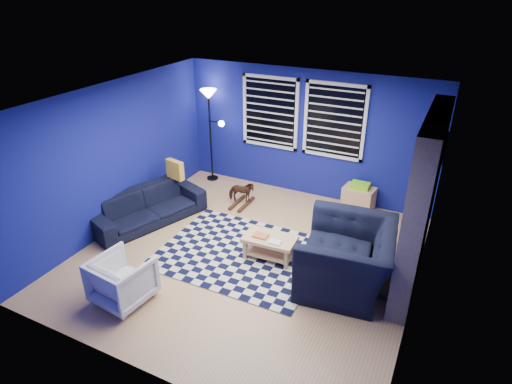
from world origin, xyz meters
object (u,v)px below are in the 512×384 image
(sofa, at_px, (148,207))
(tv, at_px, (440,157))
(cabinet, at_px, (358,198))
(rocking_horse, at_px, (241,192))
(armchair_bent, at_px, (123,280))
(armchair_big, at_px, (347,257))
(floor_lamp, at_px, (210,107))
(coffee_table, at_px, (270,243))

(sofa, bearing_deg, tv, -47.97)
(tv, bearing_deg, cabinet, 168.67)
(rocking_horse, relative_size, cabinet, 0.83)
(armchair_bent, bearing_deg, armchair_big, -141.27)
(armchair_bent, bearing_deg, floor_lamp, -69.82)
(coffee_table, bearing_deg, armchair_bent, -128.34)
(armchair_big, distance_m, coffee_table, 1.25)
(armchair_big, height_order, coffee_table, armchair_big)
(coffee_table, bearing_deg, tv, 42.13)
(sofa, relative_size, armchair_bent, 2.83)
(armchair_bent, relative_size, floor_lamp, 0.37)
(rocking_horse, distance_m, cabinet, 2.22)
(sofa, relative_size, rocking_horse, 4.09)
(rocking_horse, bearing_deg, armchair_bent, 156.43)
(coffee_table, bearing_deg, floor_lamp, 137.29)
(armchair_big, bearing_deg, coffee_table, -101.48)
(armchair_big, height_order, floor_lamp, floor_lamp)
(armchair_big, bearing_deg, rocking_horse, -127.75)
(armchair_bent, height_order, floor_lamp, floor_lamp)
(tv, xyz_separation_m, armchair_bent, (-3.49, -3.65, -1.07))
(cabinet, bearing_deg, sofa, -141.27)
(tv, distance_m, cabinet, 1.72)
(armchair_bent, height_order, cabinet, armchair_bent)
(floor_lamp, bearing_deg, tv, -3.18)
(armchair_bent, xyz_separation_m, rocking_horse, (0.17, 3.11, -0.05))
(tv, relative_size, armchair_big, 0.70)
(armchair_bent, height_order, rocking_horse, armchair_bent)
(rocking_horse, bearing_deg, sofa, 115.94)
(floor_lamp, bearing_deg, armchair_big, -32.29)
(sofa, distance_m, cabinet, 3.89)
(tv, xyz_separation_m, armchair_big, (-0.88, -2.00, -0.94))
(coffee_table, bearing_deg, cabinet, 68.27)
(sofa, height_order, floor_lamp, floor_lamp)
(rocking_horse, relative_size, coffee_table, 0.61)
(tv, xyz_separation_m, cabinet, (-1.25, 0.25, -1.15))
(sofa, height_order, rocking_horse, sofa)
(armchair_bent, distance_m, cabinet, 4.50)
(sofa, distance_m, armchair_big, 3.67)
(sofa, relative_size, cabinet, 3.40)
(rocking_horse, bearing_deg, armchair_big, -141.30)
(rocking_horse, bearing_deg, coffee_table, -158.75)
(armchair_big, distance_m, cabinet, 2.30)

